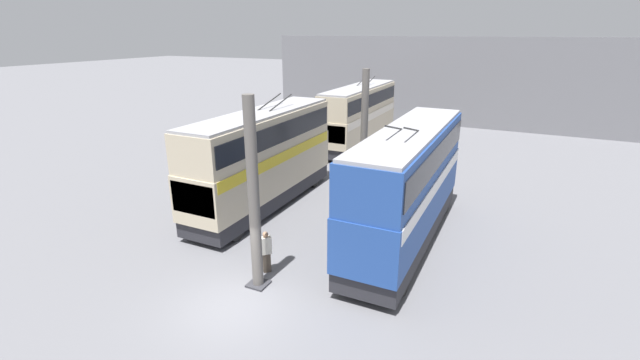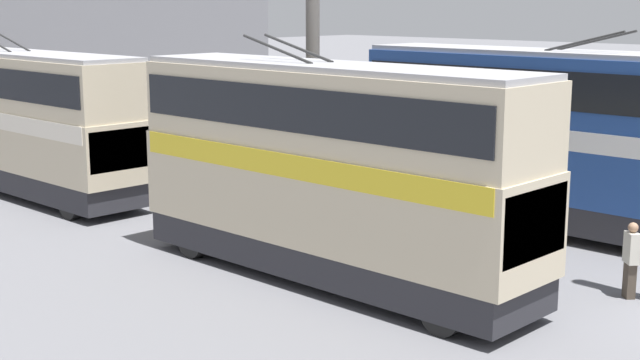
{
  "view_description": "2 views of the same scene",
  "coord_description": "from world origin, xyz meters",
  "px_view_note": "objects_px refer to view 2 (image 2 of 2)",
  "views": [
    {
      "loc": [
        -10.01,
        -8.19,
        9.1
      ],
      "look_at": [
        9.79,
        1.37,
        1.42
      ],
      "focal_mm": 24.0,
      "sensor_mm": 36.0,
      "label": 1
    },
    {
      "loc": [
        -5.82,
        18.97,
        6.58
      ],
      "look_at": [
        12.04,
        0.44,
        1.44
      ],
      "focal_mm": 50.0,
      "sensor_mm": 36.0,
      "label": 2
    }
  ],
  "objects_px": {
    "bus_right_near": "(330,160)",
    "person_by_left_row": "(456,203)",
    "bus_right_mid": "(28,114)",
    "bus_left_near": "(540,128)",
    "oil_drum": "(334,192)",
    "person_aisle_foreground": "(631,258)"
  },
  "relations": [
    {
      "from": "bus_right_near",
      "to": "person_by_left_row",
      "type": "bearing_deg",
      "value": -84.2
    },
    {
      "from": "bus_right_near",
      "to": "bus_right_mid",
      "type": "height_order",
      "value": "bus_right_near"
    },
    {
      "from": "bus_right_mid",
      "to": "person_by_left_row",
      "type": "bearing_deg",
      "value": -156.09
    },
    {
      "from": "bus_right_near",
      "to": "person_by_left_row",
      "type": "distance_m",
      "value": 6.45
    },
    {
      "from": "bus_left_near",
      "to": "bus_right_near",
      "type": "relative_size",
      "value": 1.02
    },
    {
      "from": "bus_right_near",
      "to": "oil_drum",
      "type": "xyz_separation_m",
      "value": [
        5.37,
        -5.93,
        -2.48
      ]
    },
    {
      "from": "bus_right_mid",
      "to": "bus_right_near",
      "type": "bearing_deg",
      "value": -180.0
    },
    {
      "from": "bus_left_near",
      "to": "oil_drum",
      "type": "xyz_separation_m",
      "value": [
        6.23,
        2.09,
        -2.52
      ]
    },
    {
      "from": "oil_drum",
      "to": "person_by_left_row",
      "type": "bearing_deg",
      "value": -178.54
    },
    {
      "from": "person_aisle_foreground",
      "to": "bus_right_mid",
      "type": "bearing_deg",
      "value": 143.25
    },
    {
      "from": "person_by_left_row",
      "to": "oil_drum",
      "type": "distance_m",
      "value": 4.77
    },
    {
      "from": "person_aisle_foreground",
      "to": "bus_right_near",
      "type": "bearing_deg",
      "value": 165.82
    },
    {
      "from": "bus_left_near",
      "to": "bus_right_near",
      "type": "bearing_deg",
      "value": 83.86
    },
    {
      "from": "bus_right_mid",
      "to": "person_by_left_row",
      "type": "xyz_separation_m",
      "value": [
        -13.65,
        -6.05,
        -1.99
      ]
    },
    {
      "from": "bus_right_near",
      "to": "person_by_left_row",
      "type": "height_order",
      "value": "bus_right_near"
    },
    {
      "from": "bus_right_near",
      "to": "person_aisle_foreground",
      "type": "height_order",
      "value": "bus_right_near"
    },
    {
      "from": "person_aisle_foreground",
      "to": "oil_drum",
      "type": "xyz_separation_m",
      "value": [
        11.14,
        -2.14,
        -0.46
      ]
    },
    {
      "from": "bus_right_near",
      "to": "bus_left_near",
      "type": "bearing_deg",
      "value": -96.14
    },
    {
      "from": "person_aisle_foreground",
      "to": "oil_drum",
      "type": "distance_m",
      "value": 11.35
    },
    {
      "from": "bus_right_near",
      "to": "person_by_left_row",
      "type": "xyz_separation_m",
      "value": [
        0.61,
        -6.05,
        -2.14
      ]
    },
    {
      "from": "bus_right_mid",
      "to": "person_aisle_foreground",
      "type": "height_order",
      "value": "bus_right_mid"
    },
    {
      "from": "bus_left_near",
      "to": "bus_right_mid",
      "type": "relative_size",
      "value": 0.99
    }
  ]
}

